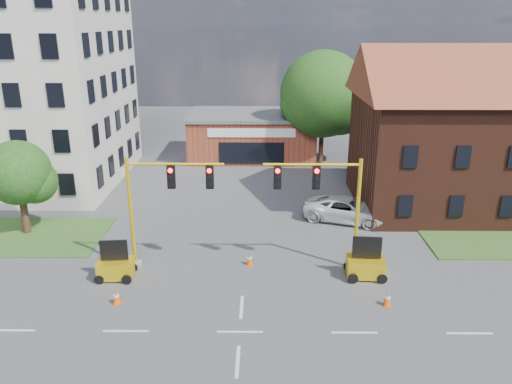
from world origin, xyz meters
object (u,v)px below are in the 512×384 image
pickup_white (347,209)px  signal_mast_west (161,200)px  signal_mast_east (327,201)px  trailer_east (365,265)px  trailer_west (116,267)px

pickup_white → signal_mast_west: bearing=141.0°
signal_mast_west → signal_mast_east: size_ratio=1.00×
trailer_east → signal_mast_west: bearing=178.6°
signal_mast_east → trailer_east: signal_mast_east is taller
signal_mast_west → trailer_west: 4.22m
trailer_west → pickup_white: size_ratio=0.36×
trailer_west → trailer_east: bearing=-4.3°
trailer_east → pickup_white: size_ratio=0.38×
trailer_west → trailer_east: (13.13, 0.26, 0.04)m
trailer_east → pickup_white: 7.89m
signal_mast_west → trailer_west: bearing=-152.2°
trailer_west → signal_mast_west: bearing=22.4°
signal_mast_west → trailer_west: (-2.36, -1.24, -3.27)m
signal_mast_west → trailer_east: bearing=-5.2°
pickup_white → trailer_east: bearing=-163.1°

